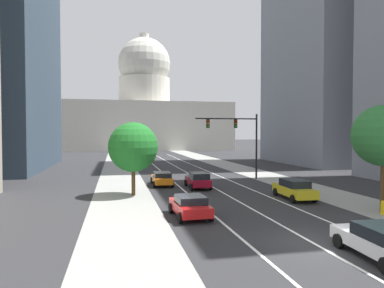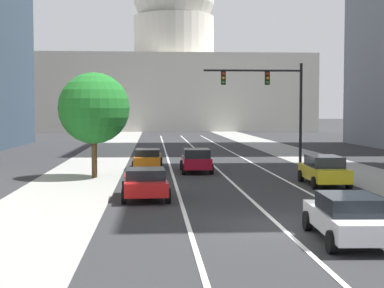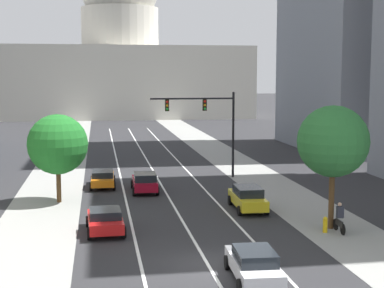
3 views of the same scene
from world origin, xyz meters
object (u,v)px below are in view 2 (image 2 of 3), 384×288
object	(u,v)px
car_yellow	(324,170)
traffic_signal_mast	(272,93)
car_white	(348,217)
car_crimson	(196,160)
car_red	(145,183)
capitol_building	(174,71)
street_tree_near_left	(94,108)
car_orange	(148,158)

from	to	relation	value
car_yellow	traffic_signal_mast	size ratio (longest dim) A/B	0.64
car_white	car_crimson	xyz separation A→B (m)	(-3.08, 19.70, 0.04)
car_red	car_crimson	size ratio (longest dim) A/B	0.97
car_red	traffic_signal_mast	distance (m)	19.00
car_yellow	car_red	xyz separation A→B (m)	(-9.24, -4.08, -0.09)
capitol_building	traffic_signal_mast	size ratio (longest dim) A/B	7.18
traffic_signal_mast	street_tree_near_left	xyz separation A→B (m)	(-11.99, -7.78, -1.16)
car_red	street_tree_near_left	distance (m)	9.50
car_crimson	car_yellow	bearing A→B (deg)	-137.32
car_orange	traffic_signal_mast	size ratio (longest dim) A/B	0.61
car_orange	traffic_signal_mast	xyz separation A→B (m)	(8.96, 2.70, 4.47)
capitol_building	traffic_signal_mast	distance (m)	75.89
car_white	car_red	world-z (taller)	car_white
traffic_signal_mast	street_tree_near_left	distance (m)	14.34
car_crimson	traffic_signal_mast	size ratio (longest dim) A/B	0.58
car_red	traffic_signal_mast	size ratio (longest dim) A/B	0.56
traffic_signal_mast	car_white	bearing A→B (deg)	-96.40
car_white	traffic_signal_mast	bearing A→B (deg)	-3.60
car_crimson	street_tree_near_left	bearing A→B (deg)	113.44
car_orange	street_tree_near_left	world-z (taller)	street_tree_near_left
street_tree_near_left	car_crimson	bearing A→B (deg)	22.75
traffic_signal_mast	street_tree_near_left	bearing A→B (deg)	-147.01
car_yellow	car_orange	size ratio (longest dim) A/B	1.04
car_orange	traffic_signal_mast	bearing A→B (deg)	-72.20
street_tree_near_left	car_yellow	bearing A→B (deg)	-19.22
car_yellow	car_red	distance (m)	10.11
car_red	capitol_building	bearing A→B (deg)	-5.35
car_white	car_crimson	bearing A→B (deg)	11.68
car_yellow	street_tree_near_left	distance (m)	13.40
capitol_building	street_tree_near_left	bearing A→B (deg)	-95.26
car_yellow	car_crimson	distance (m)	9.21
car_white	street_tree_near_left	distance (m)	19.72
capitol_building	traffic_signal_mast	xyz separation A→B (m)	(4.33, -75.48, -6.62)
car_red	traffic_signal_mast	xyz separation A→B (m)	(8.95, 16.15, 4.47)
car_orange	car_crimson	world-z (taller)	car_crimson
car_yellow	car_white	distance (m)	13.22
car_orange	traffic_signal_mast	distance (m)	10.37
car_crimson	street_tree_near_left	xyz separation A→B (m)	(-6.12, -2.57, 3.24)
car_yellow	traffic_signal_mast	xyz separation A→B (m)	(-0.29, 12.07, 4.38)
car_red	street_tree_near_left	size ratio (longest dim) A/B	0.68
car_orange	street_tree_near_left	distance (m)	6.79
car_orange	car_white	size ratio (longest dim) A/B	0.97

